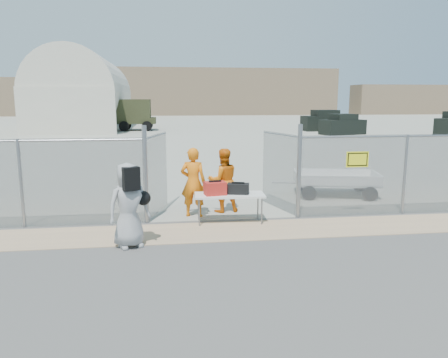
{
  "coord_description": "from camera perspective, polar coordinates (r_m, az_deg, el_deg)",
  "views": [
    {
      "loc": [
        -1.47,
        -9.01,
        3.14
      ],
      "look_at": [
        0.0,
        2.0,
        1.1
      ],
      "focal_mm": 35.0,
      "sensor_mm": 36.0,
      "label": 1
    }
  ],
  "objects": [
    {
      "name": "ground",
      "position": [
        9.65,
        1.59,
        -8.58
      ],
      "size": [
        160.0,
        160.0,
        0.0
      ],
      "primitive_type": "plane",
      "color": "#4F4E4E"
    },
    {
      "name": "tarmac_inside",
      "position": [
        51.12,
        -5.99,
        6.84
      ],
      "size": [
        160.0,
        80.0,
        0.01
      ],
      "primitive_type": "cube",
      "color": "#A0A090",
      "rests_on": "ground"
    },
    {
      "name": "dirt_strip",
      "position": [
        10.59,
        0.72,
        -6.8
      ],
      "size": [
        44.0,
        1.6,
        0.01
      ],
      "primitive_type": "cube",
      "color": "tan",
      "rests_on": "ground"
    },
    {
      "name": "distant_hills",
      "position": [
        87.26,
        -3.43,
        11.29
      ],
      "size": [
        140.0,
        6.0,
        9.0
      ],
      "primitive_type": null,
      "color": "#7F684F",
      "rests_on": "ground"
    },
    {
      "name": "chain_link_fence",
      "position": [
        11.29,
        0.0,
        -0.0
      ],
      "size": [
        40.0,
        0.2,
        2.2
      ],
      "primitive_type": null,
      "color": "gray",
      "rests_on": "ground"
    },
    {
      "name": "quonset_hangar",
      "position": [
        49.75,
        -17.82,
        10.92
      ],
      "size": [
        9.0,
        18.0,
        8.0
      ],
      "primitive_type": null,
      "color": "beige",
      "rests_on": "ground"
    },
    {
      "name": "folding_table",
      "position": [
        11.22,
        0.73,
        -3.85
      ],
      "size": [
        1.8,
        0.82,
        0.75
      ],
      "primitive_type": null,
      "rotation": [
        0.0,
        0.0,
        -0.05
      ],
      "color": "white",
      "rests_on": "ground"
    },
    {
      "name": "orange_bag",
      "position": [
        11.03,
        -1.17,
        -1.23
      ],
      "size": [
        0.57,
        0.43,
        0.33
      ],
      "primitive_type": "cube",
      "rotation": [
        0.0,
        0.0,
        0.15
      ],
      "color": "red",
      "rests_on": "folding_table"
    },
    {
      "name": "black_duffel",
      "position": [
        11.16,
        1.85,
        -1.27
      ],
      "size": [
        0.61,
        0.44,
        0.26
      ],
      "primitive_type": "cube",
      "rotation": [
        0.0,
        0.0,
        -0.25
      ],
      "color": "black",
      "rests_on": "folding_table"
    },
    {
      "name": "security_worker_left",
      "position": [
        11.7,
        -4.04,
        -0.45
      ],
      "size": [
        0.78,
        0.61,
        1.88
      ],
      "primitive_type": "imported",
      "rotation": [
        0.0,
        0.0,
        2.89
      ],
      "color": "orange",
      "rests_on": "ground"
    },
    {
      "name": "security_worker_right",
      "position": [
        12.18,
        -0.12,
        -0.19
      ],
      "size": [
        0.96,
        0.79,
        1.8
      ],
      "primitive_type": "imported",
      "rotation": [
        0.0,
        0.0,
        3.27
      ],
      "color": "orange",
      "rests_on": "ground"
    },
    {
      "name": "visitor",
      "position": [
        9.51,
        -12.34,
        -3.38
      ],
      "size": [
        1.05,
        0.9,
        1.83
      ],
      "primitive_type": "imported",
      "rotation": [
        0.0,
        0.0,
        0.42
      ],
      "color": "#9E9E9E",
      "rests_on": "ground"
    },
    {
      "name": "utility_trailer",
      "position": [
        14.79,
        14.37,
        -0.53
      ],
      "size": [
        3.74,
        2.45,
        0.83
      ],
      "primitive_type": null,
      "rotation": [
        0.0,
        0.0,
        -0.21
      ],
      "color": "white",
      "rests_on": "ground"
    },
    {
      "name": "military_truck",
      "position": [
        45.22,
        -13.08,
        8.14
      ],
      "size": [
        6.53,
        2.46,
        3.11
      ],
      "primitive_type": null,
      "rotation": [
        0.0,
        0.0,
        -0.01
      ],
      "color": "#30341C",
      "rests_on": "ground"
    },
    {
      "name": "parked_vehicle_near",
      "position": [
        40.57,
        15.23,
        6.88
      ],
      "size": [
        4.31,
        2.86,
        1.79
      ],
      "primitive_type": null,
      "rotation": [
        0.0,
        0.0,
        0.3
      ],
      "color": "black",
      "rests_on": "ground"
    },
    {
      "name": "parked_vehicle_mid",
      "position": [
        45.03,
        13.03,
        7.44
      ],
      "size": [
        4.57,
        2.28,
        2.02
      ],
      "primitive_type": null,
      "rotation": [
        0.0,
        0.0,
        0.06
      ],
      "color": "black",
      "rests_on": "ground"
    }
  ]
}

